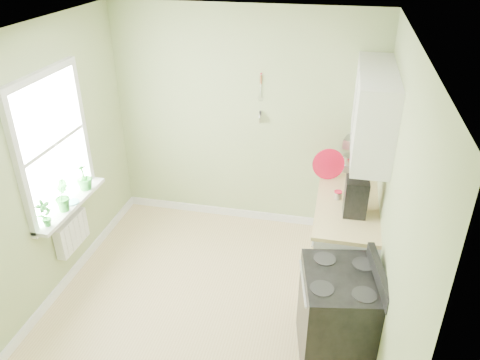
% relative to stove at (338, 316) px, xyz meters
% --- Properties ---
extents(floor, '(3.20, 3.60, 0.02)m').
position_rel_stove_xyz_m(floor, '(-1.28, 0.27, -0.46)').
color(floor, tan).
rests_on(floor, ground).
extents(ceiling, '(3.20, 3.60, 0.02)m').
position_rel_stove_xyz_m(ceiling, '(-1.28, 0.27, 2.26)').
color(ceiling, white).
rests_on(ceiling, wall_back).
extents(wall_back, '(3.20, 0.02, 2.70)m').
position_rel_stove_xyz_m(wall_back, '(-1.28, 2.08, 0.90)').
color(wall_back, '#ABBB7F').
rests_on(wall_back, floor).
extents(wall_left, '(0.02, 3.60, 2.70)m').
position_rel_stove_xyz_m(wall_left, '(-2.89, 0.27, 0.90)').
color(wall_left, '#ABBB7F').
rests_on(wall_left, floor).
extents(wall_right, '(0.02, 3.60, 2.70)m').
position_rel_stove_xyz_m(wall_right, '(0.33, 0.27, 0.90)').
color(wall_right, '#ABBB7F').
rests_on(wall_right, floor).
extents(base_cabinets, '(0.60, 1.60, 0.87)m').
position_rel_stove_xyz_m(base_cabinets, '(0.02, 1.27, -0.02)').
color(base_cabinets, white).
rests_on(base_cabinets, floor).
extents(countertop, '(0.64, 1.60, 0.04)m').
position_rel_stove_xyz_m(countertop, '(0.01, 1.27, 0.44)').
color(countertop, beige).
rests_on(countertop, base_cabinets).
extents(upper_cabinets, '(0.35, 1.40, 0.80)m').
position_rel_stove_xyz_m(upper_cabinets, '(0.15, 1.37, 1.40)').
color(upper_cabinets, white).
rests_on(upper_cabinets, wall_right).
extents(window, '(0.06, 1.14, 1.44)m').
position_rel_stove_xyz_m(window, '(-2.86, 0.57, 1.10)').
color(window, white).
rests_on(window, wall_left).
extents(window_sill, '(0.18, 1.14, 0.04)m').
position_rel_stove_xyz_m(window_sill, '(-2.79, 0.57, 0.43)').
color(window_sill, white).
rests_on(window_sill, wall_left).
extents(radiator, '(0.12, 0.50, 0.35)m').
position_rel_stove_xyz_m(radiator, '(-2.82, 0.52, 0.10)').
color(radiator, white).
rests_on(radiator, wall_left).
extents(wall_utensils, '(0.02, 0.14, 0.58)m').
position_rel_stove_xyz_m(wall_utensils, '(-1.08, 2.05, 1.11)').
color(wall_utensils, beige).
rests_on(wall_utensils, wall_back).
extents(stove, '(0.76, 0.83, 1.01)m').
position_rel_stove_xyz_m(stove, '(0.00, 0.00, 0.00)').
color(stove, black).
rests_on(stove, floor).
extents(stand_mixer, '(0.29, 0.39, 0.44)m').
position_rel_stove_xyz_m(stand_mixer, '(0.02, 2.01, 0.64)').
color(stand_mixer, '#B2B2B7').
rests_on(stand_mixer, countertop).
extents(kettle, '(0.17, 0.10, 0.18)m').
position_rel_stove_xyz_m(kettle, '(-0.16, 1.99, 0.54)').
color(kettle, silver).
rests_on(kettle, countertop).
extents(coffee_maker, '(0.23, 0.25, 0.38)m').
position_rel_stove_xyz_m(coffee_maker, '(0.07, 0.97, 0.64)').
color(coffee_maker, black).
rests_on(coffee_maker, countertop).
extents(red_tray, '(0.36, 0.14, 0.36)m').
position_rel_stove_xyz_m(red_tray, '(-0.23, 1.66, 0.63)').
color(red_tray, red).
rests_on(red_tray, countertop).
extents(jar, '(0.08, 0.08, 0.09)m').
position_rel_stove_xyz_m(jar, '(-0.10, 1.22, 0.50)').
color(jar, tan).
rests_on(jar, countertop).
extents(plant_a, '(0.15, 0.18, 0.28)m').
position_rel_stove_xyz_m(plant_a, '(-2.78, 0.13, 0.58)').
color(plant_a, '#29832C').
rests_on(plant_a, window_sill).
extents(plant_b, '(0.22, 0.23, 0.32)m').
position_rel_stove_xyz_m(plant_b, '(-2.78, 0.43, 0.61)').
color(plant_b, '#29832C').
rests_on(plant_b, window_sill).
extents(plant_c, '(0.23, 0.23, 0.30)m').
position_rel_stove_xyz_m(plant_c, '(-2.78, 0.87, 0.60)').
color(plant_c, '#29832C').
rests_on(plant_c, window_sill).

